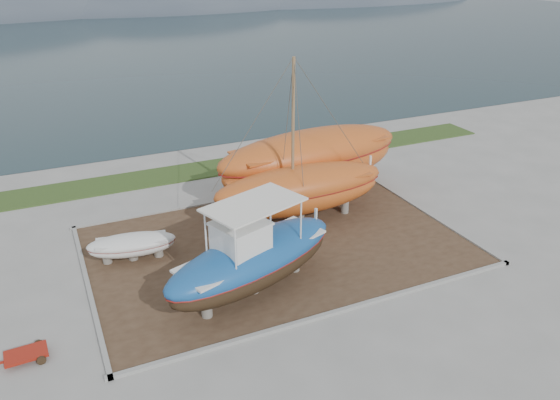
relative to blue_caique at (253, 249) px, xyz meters
name	(u,v)px	position (x,y,z in m)	size (l,w,h in m)	color
ground	(315,287)	(2.61, -0.68, -2.15)	(140.00, 140.00, 0.00)	gray
dirt_patch	(277,245)	(2.61, 3.32, -2.12)	(18.00, 12.00, 0.06)	#422D1E
curb_frame	(277,245)	(2.61, 3.32, -2.08)	(18.60, 12.60, 0.15)	gray
grass_strip	(207,169)	(2.61, 14.82, -2.11)	(44.00, 3.00, 0.08)	#284219
sea	(97,48)	(2.61, 69.32, -2.15)	(260.00, 100.00, 0.04)	#1A2E34
mountain_ridge	(64,13)	(2.61, 124.32, -2.15)	(200.00, 36.00, 20.00)	#333D49
blue_caique	(253,249)	(0.00, 0.00, 0.00)	(8.70, 2.72, 4.18)	#175094
white_dinghy	(132,248)	(-4.21, 4.93, -1.47)	(4.12, 1.54, 1.24)	silver
orange_sailboat	(301,144)	(4.80, 5.14, 2.34)	(9.65, 2.84, 8.86)	#B44F1B
orange_bare_hull	(311,165)	(6.91, 8.03, -0.12)	(12.02, 3.60, 3.94)	#B44F1B
red_trailer	(27,356)	(-9.08, -0.51, -2.00)	(2.19, 1.10, 0.31)	#A52012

